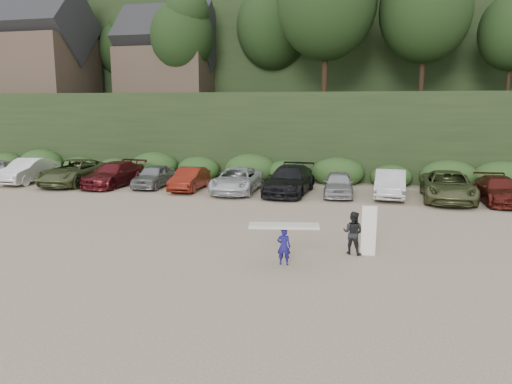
# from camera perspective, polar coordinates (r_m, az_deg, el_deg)

# --- Properties ---
(ground) EXTENTS (120.00, 120.00, 0.00)m
(ground) POSITION_cam_1_polar(r_m,az_deg,el_deg) (20.48, -6.28, -4.83)
(ground) COLOR tan
(ground) RESTS_ON ground
(hillside_backdrop) EXTENTS (90.00, 41.50, 28.00)m
(hillside_backdrop) POSITION_cam_1_polar(r_m,az_deg,el_deg) (55.22, 7.06, 16.27)
(hillside_backdrop) COLOR black
(hillside_backdrop) RESTS_ON ground
(parked_cars) EXTENTS (37.20, 6.11, 1.65)m
(parked_cars) POSITION_cam_1_polar(r_m,az_deg,el_deg) (29.84, -1.20, 1.47)
(parked_cars) COLOR #ACABB0
(parked_cars) RESTS_ON ground
(child_surfer) EXTENTS (2.36, 1.07, 1.37)m
(child_surfer) POSITION_cam_1_polar(r_m,az_deg,el_deg) (16.42, 3.21, -5.20)
(child_surfer) COLOR navy
(child_surfer) RESTS_ON ground
(adult_surfer) EXTENTS (1.24, 0.75, 1.81)m
(adult_surfer) POSITION_cam_1_polar(r_m,az_deg,el_deg) (17.92, 11.18, -4.57)
(adult_surfer) COLOR black
(adult_surfer) RESTS_ON ground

